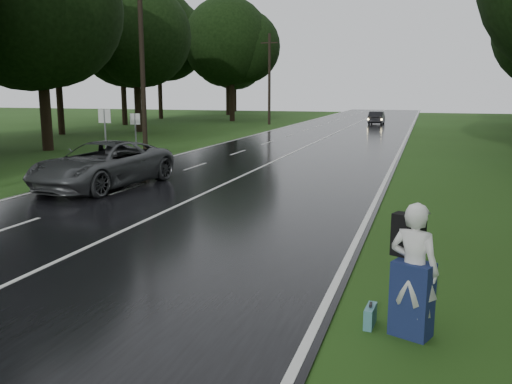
% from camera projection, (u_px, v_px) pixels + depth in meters
% --- Properties ---
extents(ground, '(160.00, 160.00, 0.00)m').
position_uv_depth(ground, '(53.00, 265.00, 11.14)').
color(ground, '#234615').
rests_on(ground, ground).
extents(road, '(12.00, 140.00, 0.04)m').
position_uv_depth(road, '(289.00, 155.00, 29.85)').
color(road, black).
rests_on(road, ground).
extents(lane_center, '(0.12, 140.00, 0.01)m').
position_uv_depth(lane_center, '(289.00, 154.00, 29.84)').
color(lane_center, silver).
rests_on(lane_center, road).
extents(grey_car, '(3.42, 6.27, 1.67)m').
position_uv_depth(grey_car, '(103.00, 165.00, 19.74)').
color(grey_car, '#444648').
rests_on(grey_car, road).
extents(far_car, '(1.43, 4.04, 1.33)m').
position_uv_depth(far_car, '(377.00, 118.00, 55.36)').
color(far_car, black).
rests_on(far_car, road).
extents(hitchhiker, '(0.86, 0.83, 2.02)m').
position_uv_depth(hitchhiker, '(413.00, 275.00, 7.82)').
color(hitchhiker, silver).
rests_on(hitchhiker, ground).
extents(suitcase, '(0.17, 0.46, 0.32)m').
position_uv_depth(suitcase, '(370.00, 316.00, 8.25)').
color(suitcase, teal).
rests_on(suitcase, ground).
extents(utility_pole_mid, '(1.80, 0.28, 10.80)m').
position_uv_depth(utility_pole_mid, '(146.00, 151.00, 31.61)').
color(utility_pole_mid, black).
rests_on(utility_pole_mid, ground).
extents(utility_pole_far, '(1.80, 0.28, 9.17)m').
position_uv_depth(utility_pole_far, '(269.00, 124.00, 55.96)').
color(utility_pole_far, black).
rests_on(utility_pole_far, ground).
extents(road_sign_a, '(0.65, 0.10, 2.69)m').
position_uv_depth(road_sign_a, '(107.00, 166.00, 25.56)').
color(road_sign_a, white).
rests_on(road_sign_a, ground).
extents(road_sign_b, '(0.57, 0.10, 2.38)m').
position_uv_depth(road_sign_b, '(137.00, 159.00, 28.15)').
color(road_sign_b, white).
rests_on(road_sign_b, ground).
extents(tree_left_d, '(9.12, 9.12, 14.24)m').
position_uv_depth(tree_left_d, '(48.00, 150.00, 32.21)').
color(tree_left_d, black).
rests_on(tree_left_d, ground).
extents(tree_left_e, '(9.11, 9.11, 14.23)m').
position_uv_depth(tree_left_e, '(139.00, 132.00, 46.34)').
color(tree_left_e, black).
rests_on(tree_left_e, ground).
extents(tree_left_f, '(10.06, 10.06, 15.72)m').
position_uv_depth(tree_left_f, '(232.00, 121.00, 62.08)').
color(tree_left_f, black).
rests_on(tree_left_f, ground).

